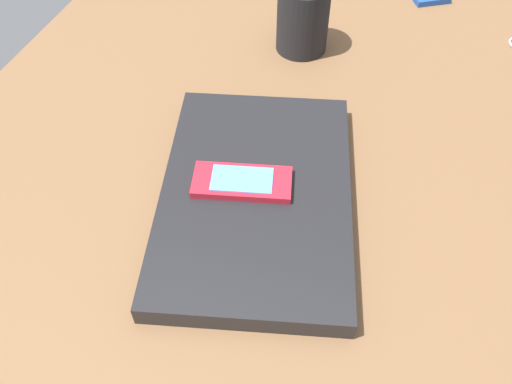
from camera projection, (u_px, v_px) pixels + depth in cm
name	position (u px, v px, depth cm)	size (l,w,h in cm)	color
desk_surface	(246.00, 153.00, 72.59)	(120.00, 80.00, 3.00)	brown
laptop_closed	(256.00, 196.00, 64.07)	(33.15, 21.81, 2.60)	black
cell_phone_on_laptop	(242.00, 182.00, 63.10)	(7.54, 12.25, 1.04)	red
pen_cup	(303.00, 18.00, 81.74)	(7.79, 7.79, 10.24)	black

